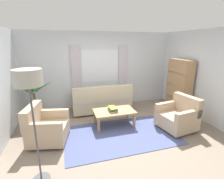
% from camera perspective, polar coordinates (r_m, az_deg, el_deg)
% --- Properties ---
extents(ground_plane, '(6.24, 6.24, 0.00)m').
position_cam_1_polar(ground_plane, '(4.33, 2.91, -15.20)').
color(ground_plane, gray).
extents(wall_back, '(5.32, 0.12, 2.60)m').
position_cam_1_polar(wall_back, '(5.97, -4.18, 6.68)').
color(wall_back, silver).
rests_on(wall_back, ground_plane).
extents(wall_right, '(0.12, 4.40, 2.60)m').
position_cam_1_polar(wall_right, '(5.34, 31.19, 3.42)').
color(wall_right, silver).
rests_on(wall_right, ground_plane).
extents(window_with_curtains, '(1.98, 0.07, 1.40)m').
position_cam_1_polar(window_with_curtains, '(5.87, -4.03, 8.01)').
color(window_with_curtains, white).
extents(area_rug, '(2.72, 1.64, 0.01)m').
position_cam_1_polar(area_rug, '(4.33, 2.91, -15.13)').
color(area_rug, '#4C5684').
rests_on(area_rug, ground_plane).
extents(couch, '(1.90, 0.82, 0.92)m').
position_cam_1_polar(couch, '(5.56, -3.50, -3.89)').
color(couch, '#BCB293').
rests_on(couch, ground_plane).
extents(armchair_left, '(0.98, 1.00, 0.88)m').
position_cam_1_polar(armchair_left, '(4.21, -21.64, -11.86)').
color(armchair_left, tan).
rests_on(armchair_left, ground_plane).
extents(armchair_right, '(0.93, 0.95, 0.88)m').
position_cam_1_polar(armchair_right, '(4.80, 21.68, -8.42)').
color(armchair_right, tan).
rests_on(armchair_right, ground_plane).
extents(coffee_table, '(1.10, 0.64, 0.44)m').
position_cam_1_polar(coffee_table, '(4.61, 0.71, -7.87)').
color(coffee_table, '#A87F56').
rests_on(coffee_table, ground_plane).
extents(book_stack_on_table, '(0.23, 0.34, 0.11)m').
position_cam_1_polar(book_stack_on_table, '(4.55, 0.28, -6.68)').
color(book_stack_on_table, beige).
rests_on(book_stack_on_table, coffee_table).
extents(potted_plant, '(1.18, 1.09, 1.24)m').
position_cam_1_polar(potted_plant, '(5.59, -24.86, -3.19)').
color(potted_plant, '#9E6B4C').
rests_on(potted_plant, ground_plane).
extents(bookshelf, '(0.30, 0.94, 1.72)m').
position_cam_1_polar(bookshelf, '(5.90, 21.74, 1.43)').
color(bookshelf, '#A87F56').
rests_on(bookshelf, ground_plane).
extents(standing_lamp, '(0.39, 0.39, 1.87)m').
position_cam_1_polar(standing_lamp, '(2.66, -26.42, 0.87)').
color(standing_lamp, '#4C4C51').
rests_on(standing_lamp, ground_plane).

